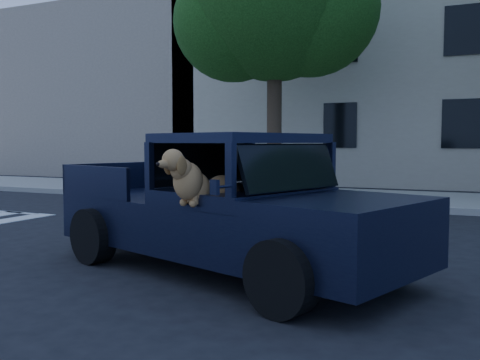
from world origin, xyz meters
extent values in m
plane|color=black|center=(0.00, 0.00, 0.00)|extent=(120.00, 120.00, 0.00)
cube|color=gray|center=(0.00, 9.20, 0.07)|extent=(60.00, 4.00, 0.15)
cylinder|color=#332619|center=(-4.00, 9.60, 2.20)|extent=(0.44, 0.44, 4.40)
sphere|color=#12350D|center=(-5.20, 9.30, 5.20)|extent=(3.60, 3.60, 3.60)
sphere|color=#12350D|center=(-3.00, 9.90, 5.50)|extent=(4.00, 4.00, 4.00)
cube|color=tan|center=(-15.00, 16.50, 4.00)|extent=(12.00, 6.00, 8.00)
cube|color=black|center=(-1.07, 0.49, 0.57)|extent=(5.05, 3.23, 0.60)
cube|color=black|center=(0.52, -0.05, 0.94)|extent=(1.87, 2.16, 0.15)
cube|color=black|center=(-0.85, 0.42, 1.63)|extent=(1.89, 2.10, 0.11)
cube|color=black|center=(-0.16, 0.18, 1.32)|extent=(0.72, 1.55, 0.51)
cube|color=black|center=(-0.81, -0.03, 0.74)|extent=(0.63, 0.63, 0.34)
cube|color=black|center=(-0.53, -0.89, 1.16)|extent=(0.10, 0.07, 0.15)
camera|label=1|loc=(1.80, -5.34, 1.58)|focal=40.00mm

